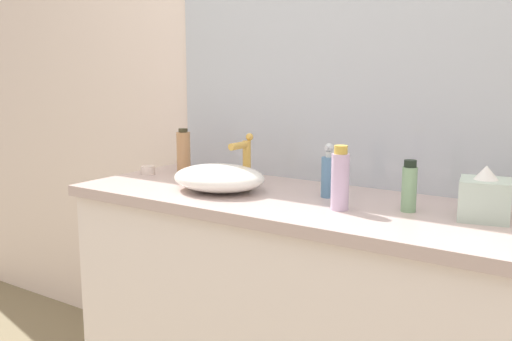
{
  "coord_description": "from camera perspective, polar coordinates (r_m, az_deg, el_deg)",
  "views": [
    {
      "loc": [
        0.85,
        -1.26,
        1.31
      ],
      "look_at": [
        -0.25,
        0.38,
        0.95
      ],
      "focal_mm": 41.06,
      "sensor_mm": 36.0,
      "label": 1
    }
  ],
  "objects": [
    {
      "name": "vanity_counter",
      "position": [
        2.1,
        3.44,
        -14.21
      ],
      "size": [
        1.57,
        0.59,
        0.87
      ],
      "color": "white",
      "rests_on": "ground"
    },
    {
      "name": "candle_jar",
      "position": [
        2.41,
        -10.47,
        0.04
      ],
      "size": [
        0.06,
        0.06,
        0.03
      ],
      "primitive_type": "cylinder",
      "color": "beige",
      "rests_on": "vanity_counter"
    },
    {
      "name": "bathroom_wall_rear",
      "position": [
        2.16,
        11.04,
        9.84
      ],
      "size": [
        6.0,
        0.06,
        2.6
      ],
      "primitive_type": "cube",
      "color": "silver",
      "rests_on": "ground"
    },
    {
      "name": "lotion_bottle",
      "position": [
        1.79,
        8.2,
        -0.88
      ],
      "size": [
        0.06,
        0.06,
        0.2
      ],
      "color": "#C8AED3",
      "rests_on": "vanity_counter"
    },
    {
      "name": "perfume_bottle",
      "position": [
        2.39,
        -7.07,
        1.79
      ],
      "size": [
        0.06,
        0.06,
        0.18
      ],
      "color": "tan",
      "rests_on": "vanity_counter"
    },
    {
      "name": "faucet",
      "position": [
        2.17,
        -1.09,
        1.52
      ],
      "size": [
        0.03,
        0.13,
        0.19
      ],
      "color": "gold",
      "rests_on": "vanity_counter"
    },
    {
      "name": "soap_dispenser",
      "position": [
        1.96,
        7.08,
        -0.38
      ],
      "size": [
        0.05,
        0.05,
        0.18
      ],
      "color": "teal",
      "rests_on": "vanity_counter"
    },
    {
      "name": "tissue_box",
      "position": [
        1.79,
        21.39,
        -2.4
      ],
      "size": [
        0.16,
        0.16,
        0.16
      ],
      "color": "#B1C8B9",
      "rests_on": "vanity_counter"
    },
    {
      "name": "wall_mirror_panel",
      "position": [
        2.18,
        7.73,
        11.82
      ],
      "size": [
        1.4,
        0.01,
        1.0
      ],
      "primitive_type": "cube",
      "color": "#B2BCC6",
      "rests_on": "vanity_counter"
    },
    {
      "name": "sink_basin",
      "position": [
        2.06,
        -3.62,
        -0.71
      ],
      "size": [
        0.34,
        0.28,
        0.09
      ],
      "primitive_type": "ellipsoid",
      "color": "white",
      "rests_on": "vanity_counter"
    },
    {
      "name": "spray_can",
      "position": [
        1.81,
        14.7,
        -1.56
      ],
      "size": [
        0.04,
        0.04,
        0.16
      ],
      "color": "#7BA77B",
      "rests_on": "vanity_counter"
    }
  ]
}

